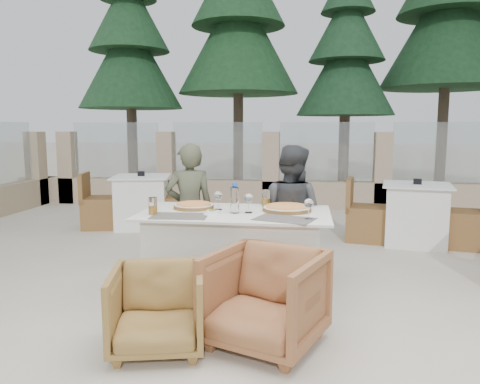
# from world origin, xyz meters

# --- Properties ---
(ground) EXTENTS (80.00, 80.00, 0.00)m
(ground) POSITION_xyz_m (0.00, 0.00, 0.00)
(ground) COLOR beige
(ground) RESTS_ON ground
(sand_patch) EXTENTS (30.00, 16.00, 0.01)m
(sand_patch) POSITION_xyz_m (0.00, 14.00, 0.01)
(sand_patch) COLOR beige
(sand_patch) RESTS_ON ground
(perimeter_wall_far) EXTENTS (10.00, 0.34, 1.60)m
(perimeter_wall_far) POSITION_xyz_m (0.00, 4.80, 0.80)
(perimeter_wall_far) COLOR tan
(perimeter_wall_far) RESTS_ON ground
(pine_far_left) EXTENTS (2.42, 2.42, 5.50)m
(pine_far_left) POSITION_xyz_m (-3.50, 7.00, 2.75)
(pine_far_left) COLOR #1D4525
(pine_far_left) RESTS_ON ground
(pine_mid_left) EXTENTS (2.86, 2.86, 6.50)m
(pine_mid_left) POSITION_xyz_m (-1.00, 7.50, 3.25)
(pine_mid_left) COLOR #1E4825
(pine_mid_left) RESTS_ON ground
(pine_centre) EXTENTS (2.20, 2.20, 5.00)m
(pine_centre) POSITION_xyz_m (1.50, 7.20, 2.50)
(pine_centre) COLOR #1C4225
(pine_centre) RESTS_ON ground
(pine_mid_right) EXTENTS (2.99, 2.99, 6.80)m
(pine_mid_right) POSITION_xyz_m (3.80, 7.80, 3.40)
(pine_mid_right) COLOR #193C1F
(pine_mid_right) RESTS_ON ground
(dining_table) EXTENTS (1.60, 0.90, 0.77)m
(dining_table) POSITION_xyz_m (0.04, 0.04, 0.39)
(dining_table) COLOR silver
(dining_table) RESTS_ON ground
(placemat_near_left) EXTENTS (0.47, 0.33, 0.00)m
(placemat_near_left) POSITION_xyz_m (-0.37, -0.21, 0.77)
(placemat_near_left) COLOR #5B574E
(placemat_near_left) RESTS_ON dining_table
(placemat_near_right) EXTENTS (0.52, 0.42, 0.00)m
(placemat_near_right) POSITION_xyz_m (0.47, -0.22, 0.77)
(placemat_near_right) COLOR #5D564F
(placemat_near_right) RESTS_ON dining_table
(pizza_left) EXTENTS (0.41, 0.41, 0.05)m
(pizza_left) POSITION_xyz_m (-0.34, 0.16, 0.79)
(pizza_left) COLOR #EC4F20
(pizza_left) RESTS_ON dining_table
(pizza_right) EXTENTS (0.46, 0.46, 0.05)m
(pizza_right) POSITION_xyz_m (0.48, 0.15, 0.80)
(pizza_right) COLOR #DA5E1D
(pizza_right) RESTS_ON dining_table
(water_bottle) EXTENTS (0.09, 0.09, 0.26)m
(water_bottle) POSITION_xyz_m (0.05, -0.01, 0.90)
(water_bottle) COLOR #A9CADE
(water_bottle) RESTS_ON dining_table
(wine_glass_centre) EXTENTS (0.10, 0.10, 0.18)m
(wine_glass_centre) POSITION_xyz_m (-0.12, 0.12, 0.86)
(wine_glass_centre) COLOR white
(wine_glass_centre) RESTS_ON dining_table
(wine_glass_near) EXTENTS (0.09, 0.09, 0.18)m
(wine_glass_near) POSITION_xyz_m (0.16, 0.01, 0.86)
(wine_glass_near) COLOR silver
(wine_glass_near) RESTS_ON dining_table
(wine_glass_corner) EXTENTS (0.09, 0.09, 0.18)m
(wine_glass_corner) POSITION_xyz_m (0.66, -0.20, 0.86)
(wine_glass_corner) COLOR silver
(wine_glass_corner) RESTS_ON dining_table
(beer_glass_left) EXTENTS (0.09, 0.09, 0.14)m
(beer_glass_left) POSITION_xyz_m (-0.61, -0.17, 0.84)
(beer_glass_left) COLOR orange
(beer_glass_left) RESTS_ON dining_table
(beer_glass_right) EXTENTS (0.08, 0.08, 0.15)m
(beer_glass_right) POSITION_xyz_m (0.28, 0.35, 0.85)
(beer_glass_right) COLOR orange
(beer_glass_right) RESTS_ON dining_table
(olive_dish) EXTENTS (0.14, 0.14, 0.04)m
(olive_dish) POSITION_xyz_m (-0.12, -0.11, 0.79)
(olive_dish) COLOR white
(olive_dish) RESTS_ON dining_table
(armchair_far_left) EXTENTS (0.70, 0.71, 0.54)m
(armchair_far_left) POSITION_xyz_m (-0.46, 0.88, 0.27)
(armchair_far_left) COLOR brown
(armchair_far_left) RESTS_ON ground
(armchair_far_right) EXTENTS (0.59, 0.61, 0.55)m
(armchair_far_right) POSITION_xyz_m (0.41, 0.76, 0.27)
(armchair_far_right) COLOR brown
(armchair_far_right) RESTS_ON ground
(armchair_near_left) EXTENTS (0.73, 0.74, 0.57)m
(armchair_near_left) POSITION_xyz_m (-0.33, -0.95, 0.28)
(armchair_near_left) COLOR olive
(armchair_near_left) RESTS_ON ground
(armchair_near_right) EXTENTS (0.92, 0.94, 0.66)m
(armchair_near_right) POSITION_xyz_m (0.38, -0.79, 0.33)
(armchair_near_right) COLOR #965D36
(armchair_near_right) RESTS_ON ground
(diner_left) EXTENTS (0.56, 0.46, 1.33)m
(diner_left) POSITION_xyz_m (-0.51, 0.67, 0.66)
(diner_left) COLOR #4A4D38
(diner_left) RESTS_ON ground
(diner_right) EXTENTS (0.79, 0.72, 1.32)m
(diner_right) POSITION_xyz_m (0.50, 0.51, 0.66)
(diner_right) COLOR #383A3D
(diner_right) RESTS_ON ground
(bg_table_a) EXTENTS (1.78, 1.15, 0.77)m
(bg_table_a) POSITION_xyz_m (-1.77, 2.77, 0.39)
(bg_table_a) COLOR white
(bg_table_a) RESTS_ON ground
(bg_table_b) EXTENTS (1.76, 1.10, 0.77)m
(bg_table_b) POSITION_xyz_m (2.03, 2.28, 0.39)
(bg_table_b) COLOR white
(bg_table_b) RESTS_ON ground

